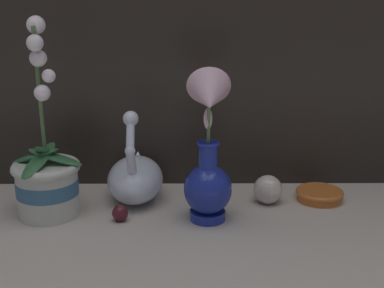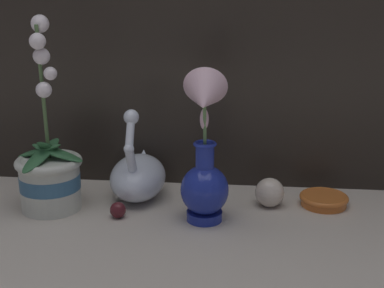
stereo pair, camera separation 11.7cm
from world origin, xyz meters
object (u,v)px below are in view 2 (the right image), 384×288
at_px(glass_sphere, 270,192).
at_px(amber_dish, 324,199).
at_px(swan_figurine, 138,175).
at_px(blue_vase, 204,162).
at_px(orchid_potted_plant, 49,171).

bearing_deg(glass_sphere, amber_dish, 7.63).
xyz_separation_m(swan_figurine, amber_dish, (0.43, -0.01, -0.04)).
relative_size(blue_vase, amber_dish, 2.99).
xyz_separation_m(blue_vase, glass_sphere, (0.14, 0.10, -0.10)).
relative_size(swan_figurine, glass_sphere, 3.41).
xyz_separation_m(swan_figurine, blue_vase, (0.16, -0.12, 0.08)).
distance_m(orchid_potted_plant, amber_dish, 0.62).
bearing_deg(orchid_potted_plant, amber_dish, 7.10).
height_order(swan_figurine, glass_sphere, swan_figurine).
distance_m(glass_sphere, amber_dish, 0.13).
bearing_deg(amber_dish, orchid_potted_plant, -172.90).
distance_m(blue_vase, amber_dish, 0.31).
xyz_separation_m(orchid_potted_plant, amber_dish, (0.61, 0.08, -0.07)).
bearing_deg(blue_vase, amber_dish, 23.20).
relative_size(glass_sphere, amber_dish, 0.60).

